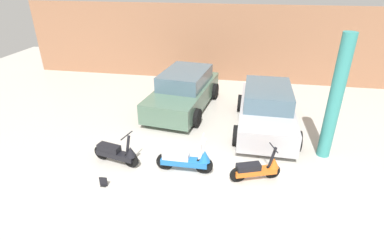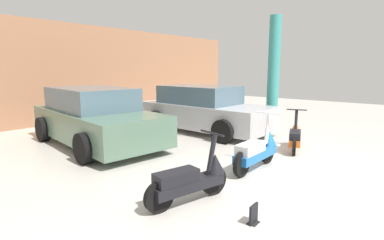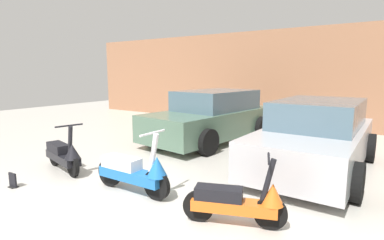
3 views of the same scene
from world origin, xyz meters
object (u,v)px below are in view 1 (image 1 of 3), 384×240
scooter_front_right (187,159)px  support_column_side (335,99)px  scooter_front_left (117,153)px  car_rear_left (184,91)px  car_rear_center (266,109)px  placard_near_left_scooter (103,182)px  scooter_front_center (258,169)px

scooter_front_right → support_column_side: size_ratio=0.43×
scooter_front_left → car_rear_left: car_rear_left is taller
scooter_front_left → car_rear_left: bearing=88.6°
car_rear_center → scooter_front_left: bearing=-53.4°
placard_near_left_scooter → support_column_side: support_column_side is taller
car_rear_left → support_column_side: 5.63m
scooter_front_left → scooter_front_right: bearing=12.2°
support_column_side → placard_near_left_scooter: bearing=-156.7°
scooter_front_left → placard_near_left_scooter: scooter_front_left is taller
scooter_front_right → car_rear_left: 4.34m
scooter_front_center → car_rear_center: size_ratio=0.31×
scooter_front_right → car_rear_center: bearing=53.6°
placard_near_left_scooter → car_rear_left: bearing=78.5°
scooter_front_right → car_rear_center: size_ratio=0.37×
car_rear_left → car_rear_center: 3.36m
car_rear_left → scooter_front_right: bearing=19.8°
scooter_front_right → car_rear_center: car_rear_center is taller
car_rear_left → placard_near_left_scooter: (-1.06, -5.23, -0.60)m
scooter_front_left → placard_near_left_scooter: bearing=-76.0°
car_rear_left → placard_near_left_scooter: bearing=-4.0°
scooter_front_right → car_rear_left: size_ratio=0.34×
scooter_front_left → placard_near_left_scooter: (0.02, -1.02, -0.25)m
scooter_front_right → car_rear_left: car_rear_left is taller
car_rear_center → placard_near_left_scooter: bearing=-45.1°
car_rear_center → car_rear_left: bearing=-109.5°
car_rear_left → car_rear_center: size_ratio=1.07×
scooter_front_left → support_column_side: (5.89, 1.50, 1.45)m
scooter_front_left → scooter_front_center: scooter_front_left is taller
scooter_front_left → car_rear_center: bearing=48.6°
scooter_front_left → support_column_side: size_ratio=0.40×
scooter_front_center → scooter_front_right: bearing=159.2°
car_rear_left → support_column_side: support_column_side is taller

